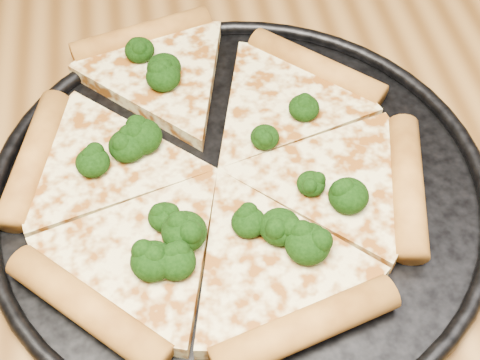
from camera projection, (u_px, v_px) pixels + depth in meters
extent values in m
cube|color=olive|center=(219.00, 186.00, 0.60)|extent=(1.20, 0.90, 0.04)
cylinder|color=black|center=(240.00, 190.00, 0.56)|extent=(0.40, 0.40, 0.01)
torus|color=black|center=(240.00, 185.00, 0.56)|extent=(0.41, 0.41, 0.01)
cylinder|color=#CC8533|center=(316.00, 67.00, 0.64)|extent=(0.12, 0.12, 0.03)
cylinder|color=#CC8533|center=(142.00, 36.00, 0.66)|extent=(0.14, 0.06, 0.03)
cylinder|color=#CC8533|center=(34.00, 157.00, 0.57)|extent=(0.06, 0.14, 0.03)
cylinder|color=#CC8533|center=(88.00, 308.00, 0.48)|extent=(0.12, 0.12, 0.03)
cylinder|color=#CC8533|center=(306.00, 327.00, 0.47)|extent=(0.14, 0.06, 0.03)
cylinder|color=#CC8533|center=(407.00, 185.00, 0.55)|extent=(0.06, 0.14, 0.03)
ellipsoid|color=black|center=(163.00, 77.00, 0.61)|extent=(0.03, 0.03, 0.02)
ellipsoid|color=black|center=(140.00, 50.00, 0.63)|extent=(0.03, 0.03, 0.02)
ellipsoid|color=black|center=(249.00, 222.00, 0.51)|extent=(0.03, 0.03, 0.02)
ellipsoid|color=black|center=(164.00, 68.00, 0.62)|extent=(0.03, 0.03, 0.02)
ellipsoid|color=black|center=(280.00, 227.00, 0.51)|extent=(0.03, 0.03, 0.02)
ellipsoid|color=black|center=(311.00, 184.00, 0.54)|extent=(0.02, 0.02, 0.02)
ellipsoid|color=black|center=(184.00, 232.00, 0.51)|extent=(0.03, 0.03, 0.03)
ellipsoid|color=black|center=(128.00, 146.00, 0.56)|extent=(0.03, 0.03, 0.02)
ellipsoid|color=black|center=(304.00, 108.00, 0.59)|extent=(0.03, 0.03, 0.02)
ellipsoid|color=black|center=(152.00, 261.00, 0.49)|extent=(0.03, 0.03, 0.02)
ellipsoid|color=black|center=(142.00, 137.00, 0.56)|extent=(0.03, 0.03, 0.03)
ellipsoid|color=black|center=(348.00, 196.00, 0.53)|extent=(0.03, 0.03, 0.02)
ellipsoid|color=black|center=(176.00, 262.00, 0.49)|extent=(0.03, 0.03, 0.02)
ellipsoid|color=black|center=(93.00, 162.00, 0.55)|extent=(0.03, 0.03, 0.02)
ellipsoid|color=black|center=(308.00, 244.00, 0.50)|extent=(0.03, 0.03, 0.03)
ellipsoid|color=black|center=(164.00, 217.00, 0.52)|extent=(0.03, 0.03, 0.02)
ellipsoid|color=black|center=(265.00, 137.00, 0.57)|extent=(0.02, 0.02, 0.02)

